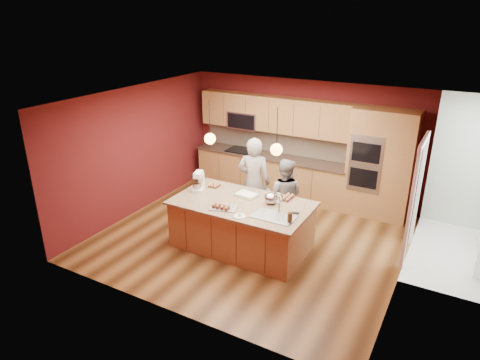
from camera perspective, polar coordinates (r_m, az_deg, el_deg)
The scene contains 24 objects.
floor at distance 8.39m, azimuth 1.53°, elevation -7.67°, with size 5.50×5.50×0.00m, color #432710.
ceiling at distance 7.44m, azimuth 1.74°, elevation 10.75°, with size 5.50×5.50×0.00m, color white.
wall_back at distance 9.99m, azimuth 8.31°, elevation 5.42°, with size 5.50×5.50×0.00m, color #551416.
wall_front at distance 5.90m, azimuth -9.75°, elevation -6.58°, with size 5.50×5.50×0.00m, color #551416.
wall_left at distance 9.33m, azimuth -13.55°, elevation 3.87°, with size 5.00×5.00×0.00m, color #551416.
wall_right at distance 7.08m, azimuth 21.78°, elevation -2.93°, with size 5.00×5.00×0.00m, color #551416.
cabinet_run at distance 10.12m, azimuth 4.08°, elevation 3.65°, with size 3.74×0.64×2.30m.
oven_column at distance 9.30m, azimuth 18.19°, elevation 2.02°, with size 1.30×0.62×2.30m.
doorway_trim at distance 7.93m, azimuth 22.21°, elevation -2.73°, with size 0.08×1.11×2.20m, color white, non-canonical shape.
pendant_left at distance 7.60m, azimuth -4.02°, elevation 5.53°, with size 0.20×0.20×0.80m.
pendant_right at distance 7.01m, azimuth 4.87°, elevation 4.10°, with size 0.20×0.20×0.80m.
island at distance 7.86m, azimuth 0.31°, elevation -5.96°, with size 2.48×1.39×1.29m.
person_left at distance 8.54m, azimuth 1.85°, elevation -0.28°, with size 0.67×0.44×1.84m, color black.
person_right at distance 8.34m, azimuth 5.89°, elevation -2.14°, with size 0.74×0.57×1.51m, color slate.
stand_mixer at distance 8.13m, azimuth -5.54°, elevation -0.34°, with size 0.27×0.32×0.38m.
sheet_cake at distance 7.92m, azimuth 0.87°, elevation -1.97°, with size 0.45×0.36×0.05m.
cooling_rack at distance 7.45m, azimuth -2.17°, elevation -3.67°, with size 0.46×0.33×0.02m, color #A9ACB0.
mixing_bowl at distance 7.60m, azimuth 4.15°, elevation -2.46°, with size 0.25×0.25×0.21m, color #AAACB0.
plate at distance 7.15m, azimuth -0.02°, elevation -4.85°, with size 0.20×0.20×0.01m, color white.
tumbler at distance 6.99m, azimuth 6.66°, elevation -5.00°, with size 0.08×0.08×0.16m, color #312110.
phone at distance 7.32m, azimuth 7.42°, elevation -4.40°, with size 0.13×0.07×0.01m, color black.
cupcakes_left at distance 8.33m, azimuth -3.46°, elevation -0.70°, with size 0.22×0.22×0.07m, color tan, non-canonical shape.
cupcakes_rack at distance 7.40m, azimuth -2.57°, elevation -3.51°, with size 0.33×0.16×0.07m, color tan, non-canonical shape.
cupcakes_right at distance 7.82m, azimuth 6.41°, elevation -2.33°, with size 0.16×0.31×0.07m, color tan, non-canonical shape.
Camera 1 is at (3.36, -6.49, 4.12)m, focal length 32.00 mm.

